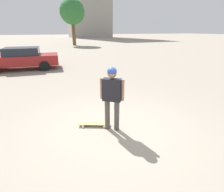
{
  "coord_description": "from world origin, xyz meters",
  "views": [
    {
      "loc": [
        -3.68,
        1.48,
        2.41
      ],
      "look_at": [
        0.0,
        0.0,
        0.92
      ],
      "focal_mm": 28.0,
      "sensor_mm": 36.0,
      "label": 1
    }
  ],
  "objects": [
    {
      "name": "car_parked_near",
      "position": [
        9.05,
        2.64,
        0.72
      ],
      "size": [
        2.32,
        4.65,
        1.39
      ],
      "rotation": [
        0.0,
        0.0,
        1.5
      ],
      "color": "maroon",
      "rests_on": "ground_plane"
    },
    {
      "name": "tree_distant",
      "position": [
        27.36,
        -4.13,
        5.13
      ],
      "size": [
        3.97,
        3.97,
        7.18
      ],
      "color": "brown",
      "rests_on": "ground_plane"
    },
    {
      "name": "ground_plane",
      "position": [
        0.0,
        0.0,
        0.0
      ],
      "size": [
        220.0,
        220.0,
        0.0
      ],
      "primitive_type": "plane",
      "color": "gray"
    },
    {
      "name": "skateboard",
      "position": [
        0.31,
        0.39,
        0.06
      ],
      "size": [
        0.51,
        0.84,
        0.08
      ],
      "rotation": [
        0.0,
        0.0,
        1.15
      ],
      "color": "tan",
      "rests_on": "ground_plane"
    },
    {
      "name": "person",
      "position": [
        0.0,
        0.0,
        0.99
      ],
      "size": [
        0.43,
        0.49,
        1.63
      ],
      "rotation": [
        0.0,
        0.0,
        -2.21
      ],
      "color": "#4C4742",
      "rests_on": "ground_plane"
    }
  ]
}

